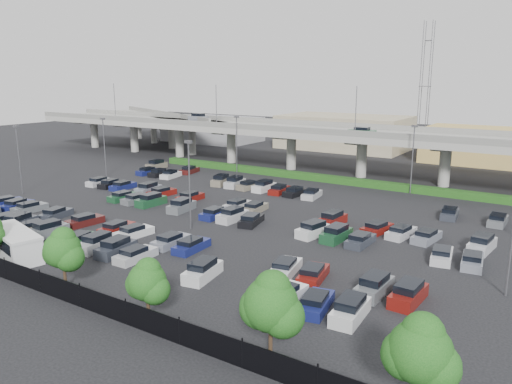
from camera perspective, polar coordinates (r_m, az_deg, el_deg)
ground at (r=64.38m, az=-2.84°, el=-2.50°), size 280.00×280.00×0.00m
overpass at (r=90.60m, az=8.99°, el=6.38°), size 150.00×13.00×15.80m
on_ramp at (r=129.00m, az=-10.58°, el=8.21°), size 50.93×30.13×8.80m
hedge at (r=85.22m, az=7.03°, el=1.66°), size 66.00×1.60×1.10m
fence at (r=45.72m, az=-24.17°, el=-9.08°), size 70.00×0.10×2.00m
tree_row at (r=44.99m, az=-22.38°, el=-5.71°), size 65.07×3.66×5.94m
shuttle_bus at (r=54.27m, az=-25.93°, el=-5.20°), size 8.83×4.85×2.69m
parked_cars at (r=62.50m, az=-6.49°, el=-2.46°), size 63.02×41.68×1.67m
light_poles at (r=67.02m, az=-4.77°, el=3.56°), size 66.90×48.38×10.30m
distant_buildings at (r=115.37m, az=20.84°, el=5.48°), size 138.00×24.00×9.00m
comm_tower at (r=128.39m, az=18.77°, el=11.65°), size 2.40×2.40×30.00m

